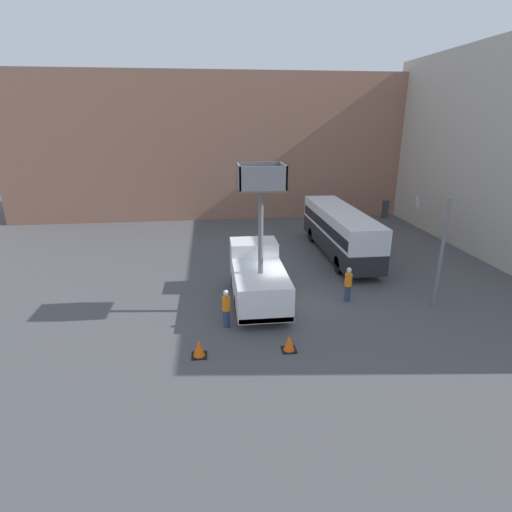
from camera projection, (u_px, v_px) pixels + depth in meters
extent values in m
plane|color=#4C4C4F|center=(283.00, 305.00, 20.71)|extent=(120.00, 120.00, 0.00)
cube|color=#936651|center=(243.00, 145.00, 41.11)|extent=(44.00, 10.00, 13.18)
cube|color=white|center=(254.00, 261.00, 22.42)|extent=(2.55, 1.84, 2.34)
cube|color=white|center=(260.00, 288.00, 19.65)|extent=(2.55, 4.29, 1.64)
cube|color=red|center=(266.00, 320.00, 17.90)|extent=(2.50, 0.10, 0.24)
cylinder|color=black|center=(234.00, 280.00, 22.66)|extent=(0.30, 0.92, 0.92)
cylinder|color=black|center=(273.00, 278.00, 22.91)|extent=(0.30, 0.92, 0.92)
cylinder|color=black|center=(238.00, 303.00, 19.78)|extent=(0.30, 0.92, 0.92)
cylinder|color=black|center=(283.00, 301.00, 20.03)|extent=(0.30, 0.92, 0.92)
cylinder|color=slate|center=(261.00, 233.00, 18.73)|extent=(0.24, 0.24, 4.03)
cube|color=brown|center=(261.00, 189.00, 18.06)|extent=(2.08, 1.91, 0.10)
cube|color=slate|center=(239.00, 176.00, 17.77)|extent=(0.08, 1.91, 1.05)
cube|color=slate|center=(283.00, 176.00, 17.99)|extent=(0.08, 1.91, 1.05)
cube|color=slate|center=(258.00, 173.00, 18.74)|extent=(2.08, 0.08, 1.05)
cube|color=slate|center=(264.00, 179.00, 17.02)|extent=(2.08, 0.08, 1.05)
cube|color=#232328|center=(339.00, 240.00, 27.95)|extent=(2.43, 10.93, 1.25)
cube|color=silver|center=(340.00, 221.00, 27.50)|extent=(2.43, 10.93, 1.52)
cube|color=black|center=(340.00, 224.00, 27.57)|extent=(2.45, 10.49, 0.67)
cylinder|color=black|center=(312.00, 235.00, 31.19)|extent=(0.30, 1.10, 1.10)
cylinder|color=black|center=(338.00, 234.00, 31.43)|extent=(0.30, 1.10, 1.10)
cylinder|color=black|center=(339.00, 264.00, 24.83)|extent=(0.30, 1.10, 1.10)
cylinder|color=black|center=(371.00, 263.00, 25.06)|extent=(0.30, 1.10, 1.10)
cylinder|color=slate|center=(441.00, 254.00, 19.68)|extent=(0.18, 0.18, 5.62)
cylinder|color=slate|center=(417.00, 202.00, 19.32)|extent=(1.39, 2.62, 0.13)
cube|color=black|center=(385.00, 209.00, 19.93)|extent=(0.43, 0.43, 0.90)
sphere|color=red|center=(386.00, 204.00, 19.85)|extent=(0.20, 0.20, 0.20)
cylinder|color=navy|center=(227.00, 318.00, 18.41)|extent=(0.32, 0.32, 0.84)
cylinder|color=orange|center=(226.00, 303.00, 18.16)|extent=(0.38, 0.38, 0.66)
sphere|color=tan|center=(226.00, 295.00, 18.02)|extent=(0.23, 0.23, 0.23)
sphere|color=white|center=(226.00, 292.00, 17.99)|extent=(0.24, 0.24, 0.24)
cylinder|color=navy|center=(347.00, 293.00, 21.03)|extent=(0.32, 0.32, 0.85)
cylinder|color=orange|center=(348.00, 280.00, 20.78)|extent=(0.38, 0.38, 0.67)
sphere|color=tan|center=(349.00, 272.00, 20.64)|extent=(0.23, 0.23, 0.23)
sphere|color=white|center=(349.00, 270.00, 20.60)|extent=(0.24, 0.24, 0.24)
cube|color=black|center=(199.00, 355.00, 16.21)|extent=(0.63, 0.63, 0.03)
cone|color=#F25B0F|center=(199.00, 348.00, 16.10)|extent=(0.50, 0.50, 0.72)
cube|color=black|center=(289.00, 350.00, 16.61)|extent=(0.61, 0.61, 0.03)
cone|color=#F25B0F|center=(289.00, 343.00, 16.50)|extent=(0.49, 0.49, 0.70)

